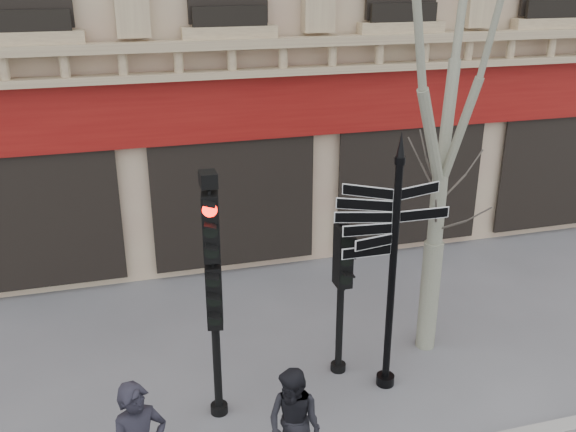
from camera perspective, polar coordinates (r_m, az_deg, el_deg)
name	(u,v)px	position (r m, az deg, el deg)	size (l,w,h in m)	color
ground	(301,413)	(10.04, 1.16, -17.09)	(80.00, 80.00, 0.00)	#58575C
fingerpost	(396,223)	(9.36, 9.55, -0.65)	(2.02, 2.02, 4.14)	black
traffic_signal_main	(212,269)	(8.82, -6.73, -4.74)	(0.46, 0.37, 3.78)	black
traffic_signal_secondary	(341,272)	(10.00, 4.77, -4.98)	(0.44, 0.32, 2.60)	black
plane_tree	(454,29)	(9.97, 14.54, 15.82)	(2.89, 2.89, 7.67)	gray
pedestrian_b	(294,425)	(8.58, 0.55, -18.10)	(0.78, 0.60, 1.59)	black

